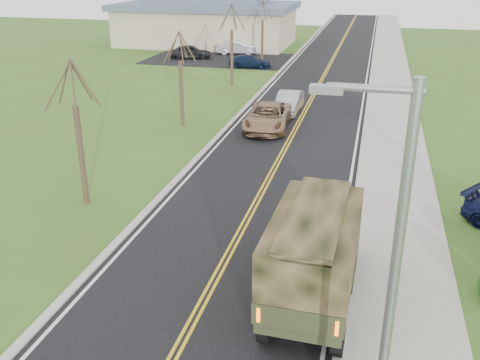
% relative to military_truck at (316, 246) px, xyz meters
% --- Properties ---
extents(road, '(8.00, 120.00, 0.01)m').
position_rel_military_truck_xyz_m(road, '(-3.19, 34.70, -1.85)').
color(road, black).
rests_on(road, ground).
extents(curb_right, '(0.30, 120.00, 0.12)m').
position_rel_military_truck_xyz_m(curb_right, '(0.96, 34.70, -1.79)').
color(curb_right, '#9E998E').
rests_on(curb_right, ground).
extents(sidewalk_right, '(3.20, 120.00, 0.10)m').
position_rel_military_truck_xyz_m(sidewalk_right, '(2.71, 34.70, -1.80)').
color(sidewalk_right, '#9E998E').
rests_on(sidewalk_right, ground).
extents(curb_left, '(0.30, 120.00, 0.10)m').
position_rel_military_truck_xyz_m(curb_left, '(-7.34, 34.70, -1.80)').
color(curb_left, '#9E998E').
rests_on(curb_left, ground).
extents(street_light, '(1.65, 0.22, 8.00)m').
position_rel_military_truck_xyz_m(street_light, '(1.71, -5.80, 2.58)').
color(street_light, gray).
rests_on(street_light, ground).
extents(bare_tree_a, '(1.93, 2.26, 6.08)m').
position_rel_military_truck_xyz_m(bare_tree_a, '(-10.20, 4.70, 0.77)').
color(bare_tree_a, '#38281C').
rests_on(bare_tree_a, ground).
extents(bare_tree_b, '(1.83, 2.14, 5.73)m').
position_rel_military_truck_xyz_m(bare_tree_b, '(-10.20, 16.70, 0.62)').
color(bare_tree_b, '#38281C').
rests_on(bare_tree_b, ground).
extents(bare_tree_c, '(2.04, 2.39, 6.42)m').
position_rel_military_truck_xyz_m(bare_tree_c, '(-10.20, 28.70, 0.92)').
color(bare_tree_c, '#38281C').
rests_on(bare_tree_c, ground).
extents(bare_tree_d, '(1.88, 2.20, 5.91)m').
position_rel_military_truck_xyz_m(bare_tree_d, '(-10.20, 40.70, 0.70)').
color(bare_tree_d, '#38281C').
rests_on(bare_tree_d, ground).
extents(commercial_building, '(25.50, 21.50, 5.65)m').
position_rel_military_truck_xyz_m(commercial_building, '(-19.18, 50.67, 0.83)').
color(commercial_building, tan).
rests_on(commercial_building, ground).
extents(military_truck, '(2.43, 6.55, 3.23)m').
position_rel_military_truck_xyz_m(military_truck, '(0.00, 0.00, 0.00)').
color(military_truck, black).
rests_on(military_truck, ground).
extents(suv_champagne, '(2.83, 5.58, 1.51)m').
position_rel_military_truck_xyz_m(suv_champagne, '(-4.88, 17.20, -1.10)').
color(suv_champagne, '#907051').
rests_on(suv_champagne, ground).
extents(sedan_silver, '(1.54, 4.26, 1.40)m').
position_rel_military_truck_xyz_m(sedan_silver, '(-4.26, 21.26, -1.15)').
color(sedan_silver, '#9D9DA1').
rests_on(sedan_silver, ground).
extents(lot_car_dark, '(4.61, 2.82, 1.46)m').
position_rel_military_truck_xyz_m(lot_car_dark, '(-17.77, 40.12, -1.12)').
color(lot_car_dark, black).
rests_on(lot_car_dark, ground).
extents(lot_car_silver, '(4.73, 2.60, 1.48)m').
position_rel_military_truck_xyz_m(lot_car_silver, '(-13.77, 44.14, -1.11)').
color(lot_car_silver, silver).
rests_on(lot_car_silver, ground).
extents(lot_car_navy, '(4.23, 2.03, 1.19)m').
position_rel_military_truck_xyz_m(lot_car_navy, '(-10.54, 36.70, -1.26)').
color(lot_car_navy, '#0E1833').
rests_on(lot_car_navy, ground).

